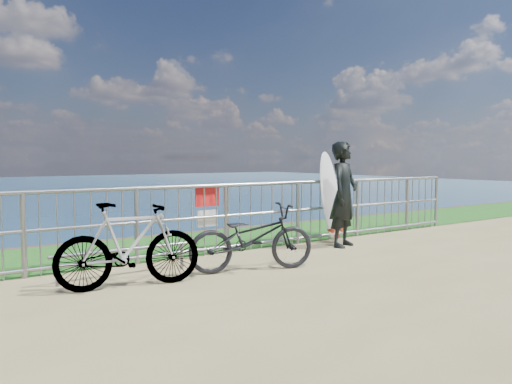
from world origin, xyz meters
TOP-DOWN VIEW (x-y plane):
  - grass_strip at (0.00, 2.70)m, footprint 120.00×120.00m
  - railing at (0.01, 1.60)m, footprint 10.06×0.10m
  - surfer at (1.48, 0.94)m, footprint 0.78×0.66m
  - surfboard at (1.64, 1.44)m, footprint 0.44×0.41m
  - bicycle_near at (-0.87, 0.29)m, footprint 1.84×1.07m
  - bicycle_far at (-2.56, 0.38)m, footprint 1.76×0.78m
  - bike_rack at (-2.43, 0.94)m, footprint 1.85×0.05m

SIDE VIEW (x-z plane):
  - grass_strip at x=0.00m, z-range 0.01..0.01m
  - bike_rack at x=-2.43m, z-range 0.13..0.51m
  - bicycle_near at x=-0.87m, z-range 0.00..0.92m
  - bicycle_far at x=-2.56m, z-range 0.00..1.02m
  - railing at x=0.01m, z-range 0.01..1.14m
  - surfboard at x=1.64m, z-range -0.07..1.60m
  - surfer at x=1.48m, z-range 0.00..1.82m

